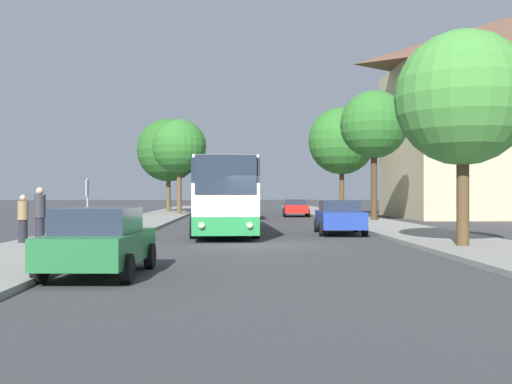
# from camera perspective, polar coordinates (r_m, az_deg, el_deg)

# --- Properties ---
(ground_plane) EXTENTS (300.00, 300.00, 0.00)m
(ground_plane) POSITION_cam_1_polar(r_m,az_deg,el_deg) (21.64, 0.72, -5.02)
(ground_plane) COLOR #38383A
(ground_plane) RESTS_ON ground
(sidewalk_left) EXTENTS (4.00, 120.00, 0.15)m
(sidewalk_left) POSITION_cam_1_polar(r_m,az_deg,el_deg) (22.44, -17.50, -4.65)
(sidewalk_left) COLOR gray
(sidewalk_left) RESTS_ON ground_plane
(sidewalk_right) EXTENTS (4.00, 120.00, 0.15)m
(sidewalk_right) POSITION_cam_1_polar(r_m,az_deg,el_deg) (23.03, 18.46, -4.53)
(sidewalk_right) COLOR gray
(sidewalk_right) RESTS_ON ground_plane
(building_right_background) EXTENTS (16.96, 12.33, 15.37)m
(building_right_background) POSITION_cam_1_polar(r_m,az_deg,el_deg) (50.08, 22.88, 6.57)
(building_right_background) COLOR #C6B28E
(building_right_background) RESTS_ON ground_plane
(bus_front) EXTENTS (3.12, 12.06, 3.29)m
(bus_front) POSITION_cam_1_polar(r_m,az_deg,el_deg) (27.92, -3.11, -0.30)
(bus_front) COLOR #238942
(bus_front) RESTS_ON ground_plane
(bus_middle) EXTENTS (3.06, 10.27, 3.48)m
(bus_middle) POSITION_cam_1_polar(r_m,az_deg,el_deg) (43.61, -2.55, -0.12)
(bus_middle) COLOR #2D519E
(bus_middle) RESTS_ON ground_plane
(bus_rear) EXTENTS (2.86, 11.92, 3.20)m
(bus_rear) POSITION_cam_1_polar(r_m,az_deg,el_deg) (57.86, -2.62, -0.26)
(bus_rear) COLOR silver
(bus_rear) RESTS_ON ground_plane
(parked_car_left_curb) EXTENTS (2.12, 4.03, 1.52)m
(parked_car_left_curb) POSITION_cam_1_polar(r_m,az_deg,el_deg) (13.85, -14.69, -4.51)
(parked_car_left_curb) COLOR #236B38
(parked_car_left_curb) RESTS_ON ground_plane
(parked_car_right_near) EXTENTS (2.24, 4.74, 1.53)m
(parked_car_right_near) POSITION_cam_1_polar(r_m,az_deg,el_deg) (27.39, 7.94, -2.32)
(parked_car_right_near) COLOR #233D9E
(parked_car_right_near) RESTS_ON ground_plane
(parked_car_right_far) EXTENTS (2.19, 4.09, 1.36)m
(parked_car_right_far) POSITION_cam_1_polar(r_m,az_deg,el_deg) (47.77, 3.81, -1.47)
(parked_car_right_far) COLOR red
(parked_car_right_far) RESTS_ON ground_plane
(bus_stop_sign) EXTENTS (0.08, 0.45, 2.25)m
(bus_stop_sign) POSITION_cam_1_polar(r_m,az_deg,el_deg) (23.34, -15.75, -0.84)
(bus_stop_sign) COLOR gray
(bus_stop_sign) RESTS_ON sidewalk_left
(pedestrian_waiting_near) EXTENTS (0.36, 0.36, 1.90)m
(pedestrian_waiting_near) POSITION_cam_1_polar(r_m,az_deg,el_deg) (20.82, -19.89, -2.12)
(pedestrian_waiting_near) COLOR #23232D
(pedestrian_waiting_near) RESTS_ON sidewalk_left
(pedestrian_waiting_far) EXTENTS (0.36, 0.36, 1.65)m
(pedestrian_waiting_far) POSITION_cam_1_polar(r_m,az_deg,el_deg) (22.09, -21.31, -2.37)
(pedestrian_waiting_far) COLOR #23232D
(pedestrian_waiting_far) RESTS_ON sidewalk_left
(tree_left_near) EXTENTS (4.52, 4.52, 7.92)m
(tree_left_near) POSITION_cam_1_polar(r_m,az_deg,el_deg) (50.71, -7.32, 4.33)
(tree_left_near) COLOR brown
(tree_left_near) RESTS_ON sidewalk_left
(tree_left_far) EXTENTS (5.91, 5.91, 8.71)m
(tree_left_far) POSITION_cam_1_polar(r_m,az_deg,el_deg) (56.88, -8.34, 3.96)
(tree_left_far) COLOR brown
(tree_left_far) RESTS_ON sidewalk_left
(tree_right_near) EXTENTS (5.62, 5.62, 8.91)m
(tree_right_near) POSITION_cam_1_polar(r_m,az_deg,el_deg) (50.75, 8.17, 4.83)
(tree_right_near) COLOR #513D23
(tree_right_near) RESTS_ON sidewalk_right
(tree_right_mid) EXTENTS (4.34, 4.34, 8.28)m
(tree_right_mid) POSITION_cam_1_polar(r_m,az_deg,el_deg) (39.21, 11.17, 6.29)
(tree_right_mid) COLOR #47331E
(tree_right_mid) RESTS_ON sidewalk_right
(tree_right_far) EXTENTS (4.38, 4.38, 6.98)m
(tree_right_far) POSITION_cam_1_polar(r_m,az_deg,el_deg) (20.75, 19.09, 8.41)
(tree_right_far) COLOR #513D23
(tree_right_far) RESTS_ON sidewalk_right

